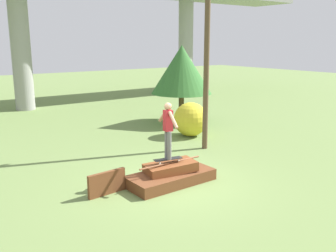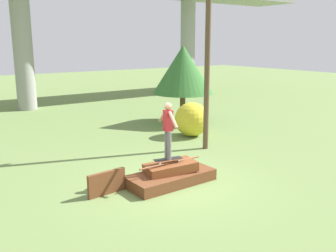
# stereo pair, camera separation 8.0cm
# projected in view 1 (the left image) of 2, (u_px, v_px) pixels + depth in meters

# --- Properties ---
(ground_plane) EXTENTS (80.00, 80.00, 0.00)m
(ground_plane) POSITION_uv_depth(u_px,v_px,m) (171.00, 183.00, 10.68)
(ground_plane) COLOR olive
(scrap_pile) EXTENTS (2.54, 1.19, 0.63)m
(scrap_pile) POSITION_uv_depth(u_px,v_px,m) (171.00, 175.00, 10.64)
(scrap_pile) COLOR brown
(scrap_pile) RESTS_ON ground_plane
(scrap_plank_loose) EXTENTS (1.10, 0.21, 0.63)m
(scrap_plank_loose) POSITION_uv_depth(u_px,v_px,m) (107.00, 183.00, 9.83)
(scrap_plank_loose) COLOR brown
(scrap_plank_loose) RESTS_ON ground_plane
(skateboard) EXTENTS (0.86, 0.37, 0.09)m
(skateboard) POSITION_uv_depth(u_px,v_px,m) (168.00, 159.00, 10.54)
(skateboard) COLOR black
(skateboard) RESTS_ON scrap_pile
(skater) EXTENTS (0.29, 1.14, 1.60)m
(skater) POSITION_uv_depth(u_px,v_px,m) (168.00, 127.00, 10.34)
(skater) COLOR slate
(skater) RESTS_ON skateboard
(utility_pole) EXTENTS (1.30, 0.20, 7.59)m
(utility_pole) POSITION_uv_depth(u_px,v_px,m) (207.00, 42.00, 13.32)
(utility_pole) COLOR brown
(utility_pole) RESTS_ON ground_plane
(tree_behind_left) EXTENTS (2.96, 2.96, 3.79)m
(tree_behind_left) POSITION_uv_depth(u_px,v_px,m) (182.00, 70.00, 18.08)
(tree_behind_left) COLOR #4C3823
(tree_behind_left) RESTS_ON ground_plane
(bush_yellow_flowering) EXTENTS (1.45, 1.45, 1.45)m
(bush_yellow_flowering) POSITION_uv_depth(u_px,v_px,m) (191.00, 119.00, 15.87)
(bush_yellow_flowering) COLOR gold
(bush_yellow_flowering) RESTS_ON ground_plane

